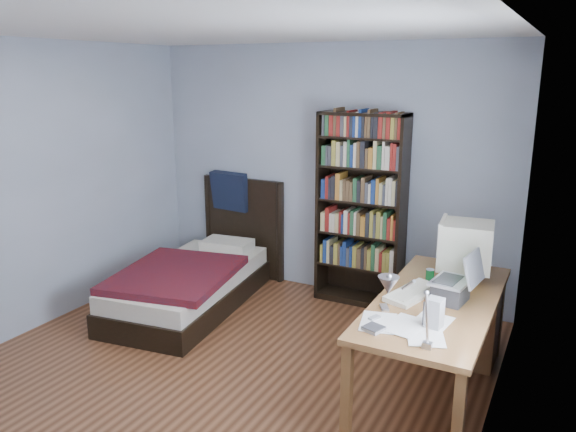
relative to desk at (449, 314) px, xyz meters
The scene contains 14 objects.
room 2.01m from the desk, 144.07° to the right, with size 4.20×4.24×2.50m.
desk is the anchor object (origin of this frame).
crt_monitor 0.56m from the desk, 10.10° to the left, with size 0.41×0.38×0.44m.
laptop 0.64m from the desk, 78.15° to the right, with size 0.33×0.32×0.36m.
desk_lamp 1.70m from the desk, 89.67° to the right, with size 0.21×0.45×0.54m.
keyboard 0.62m from the desk, 107.98° to the right, with size 0.19×0.48×0.03m, color beige.
speaker 1.02m from the desk, 84.93° to the right, with size 0.09×0.09×0.19m, color gray.
soda_can 0.44m from the desk, 117.09° to the right, with size 0.06×0.06×0.11m, color #073717.
mouse 0.41m from the desk, 101.00° to the right, with size 0.06×0.11×0.04m, color silver.
phone_silver 0.91m from the desk, 108.33° to the right, with size 0.05×0.09×0.02m, color #B5B5BA.
phone_grey 1.07m from the desk, 105.40° to the right, with size 0.04×0.08×0.02m, color gray.
external_drive 1.21m from the desk, 101.18° to the right, with size 0.11×0.11×0.02m, color gray.
bookshelf 1.46m from the desk, 140.51° to the left, with size 0.84×0.30×1.86m.
bed 2.47m from the desk, behind, with size 1.20×2.06×1.16m.
Camera 1 is at (2.24, -3.03, 2.23)m, focal length 35.00 mm.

